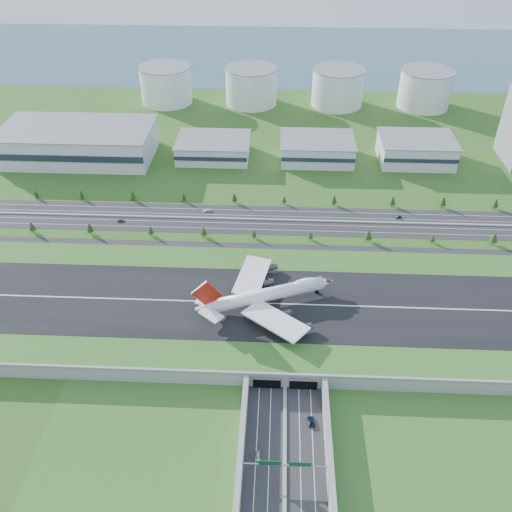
{
  "coord_description": "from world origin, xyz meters",
  "views": [
    {
      "loc": [
        -5.92,
        -218.06,
        202.99
      ],
      "look_at": [
        -17.62,
        35.0,
        13.68
      ],
      "focal_mm": 38.0,
      "sensor_mm": 36.0,
      "label": 1
    }
  ],
  "objects_px": {
    "boeing_747": "(266,295)",
    "fuel_tank_a": "(166,85)",
    "car_4": "(121,221)",
    "car_7": "(207,210)",
    "car_2": "(311,421)",
    "car_0": "(258,456)",
    "car_5": "(398,217)"
  },
  "relations": [
    {
      "from": "boeing_747",
      "to": "car_4",
      "type": "relative_size",
      "value": 15.82
    },
    {
      "from": "car_0",
      "to": "car_7",
      "type": "bearing_deg",
      "value": 98.89
    },
    {
      "from": "car_2",
      "to": "car_7",
      "type": "distance_m",
      "value": 185.86
    },
    {
      "from": "boeing_747",
      "to": "fuel_tank_a",
      "type": "bearing_deg",
      "value": 88.63
    },
    {
      "from": "car_0",
      "to": "car_7",
      "type": "xyz_separation_m",
      "value": [
        -44.19,
        191.71,
        -0.06
      ]
    },
    {
      "from": "fuel_tank_a",
      "to": "car_7",
      "type": "relative_size",
      "value": 9.11
    },
    {
      "from": "car_5",
      "to": "boeing_747",
      "type": "bearing_deg",
      "value": -56.07
    },
    {
      "from": "car_2",
      "to": "car_0",
      "type": "bearing_deg",
      "value": 32.32
    },
    {
      "from": "car_0",
      "to": "car_4",
      "type": "bearing_deg",
      "value": 115.96
    },
    {
      "from": "fuel_tank_a",
      "to": "car_2",
      "type": "bearing_deg",
      "value": -70.85
    },
    {
      "from": "car_0",
      "to": "car_4",
      "type": "height_order",
      "value": "car_0"
    },
    {
      "from": "car_7",
      "to": "fuel_tank_a",
      "type": "bearing_deg",
      "value": -179.45
    },
    {
      "from": "car_0",
      "to": "car_2",
      "type": "xyz_separation_m",
      "value": [
        22.71,
        18.3,
        -0.03
      ]
    },
    {
      "from": "car_4",
      "to": "car_7",
      "type": "relative_size",
      "value": 0.86
    },
    {
      "from": "car_0",
      "to": "car_4",
      "type": "relative_size",
      "value": 1.07
    },
    {
      "from": "car_2",
      "to": "car_7",
      "type": "xyz_separation_m",
      "value": [
        -66.9,
        173.4,
        -0.04
      ]
    },
    {
      "from": "boeing_747",
      "to": "car_0",
      "type": "xyz_separation_m",
      "value": [
        -0.53,
        -86.9,
        -13.87
      ]
    },
    {
      "from": "car_5",
      "to": "car_2",
      "type": "bearing_deg",
      "value": -36.4
    },
    {
      "from": "boeing_747",
      "to": "car_5",
      "type": "bearing_deg",
      "value": 28.4
    },
    {
      "from": "car_0",
      "to": "car_5",
      "type": "xyz_separation_m",
      "value": [
        88.78,
        189.07,
        -0.13
      ]
    },
    {
      "from": "fuel_tank_a",
      "to": "boeing_747",
      "type": "bearing_deg",
      "value": -70.59
    },
    {
      "from": "car_4",
      "to": "car_5",
      "type": "relative_size",
      "value": 1.07
    },
    {
      "from": "car_7",
      "to": "car_2",
      "type": "bearing_deg",
      "value": 4.18
    },
    {
      "from": "fuel_tank_a",
      "to": "boeing_747",
      "type": "xyz_separation_m",
      "value": [
        109.45,
        -310.56,
        -2.64
      ]
    },
    {
      "from": "car_0",
      "to": "boeing_747",
      "type": "bearing_deg",
      "value": 85.56
    },
    {
      "from": "boeing_747",
      "to": "car_7",
      "type": "height_order",
      "value": "boeing_747"
    },
    {
      "from": "fuel_tank_a",
      "to": "car_5",
      "type": "distance_m",
      "value": 287.73
    },
    {
      "from": "fuel_tank_a",
      "to": "car_7",
      "type": "xyz_separation_m",
      "value": [
        64.73,
        -205.76,
        -16.58
      ]
    },
    {
      "from": "car_5",
      "to": "car_7",
      "type": "xyz_separation_m",
      "value": [
        -132.97,
        2.63,
        0.07
      ]
    },
    {
      "from": "car_2",
      "to": "car_4",
      "type": "bearing_deg",
      "value": -58.24
    },
    {
      "from": "car_5",
      "to": "car_0",
      "type": "bearing_deg",
      "value": -40.4
    },
    {
      "from": "boeing_747",
      "to": "car_7",
      "type": "distance_m",
      "value": 114.8
    }
  ]
}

